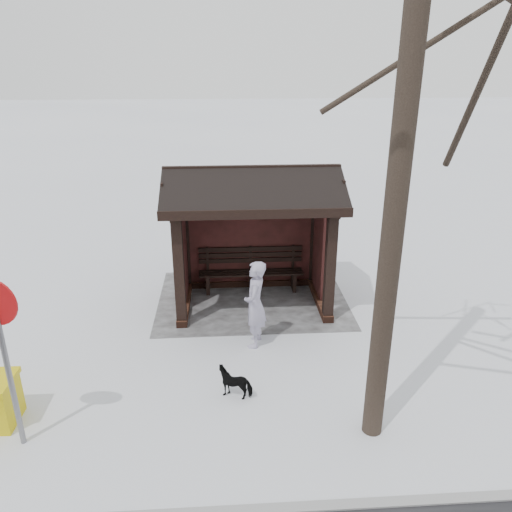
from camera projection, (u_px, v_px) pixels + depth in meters
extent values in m
plane|color=silver|center=(253.00, 303.00, 11.14)|extent=(120.00, 120.00, 0.00)
cube|color=gray|center=(280.00, 509.00, 6.04)|extent=(120.00, 0.15, 0.06)
cube|color=gray|center=(252.00, 299.00, 11.32)|extent=(4.20, 3.20, 0.02)
cube|color=#331A12|center=(250.00, 283.00, 11.95)|extent=(3.30, 0.22, 0.16)
cube|color=#331A12|center=(319.00, 298.00, 11.20)|extent=(0.22, 2.10, 0.16)
cube|color=#331A12|center=(185.00, 302.00, 11.02)|extent=(0.22, 2.10, 0.16)
cube|color=black|center=(330.00, 270.00, 9.97)|extent=(0.20, 0.20, 2.30)
cube|color=black|center=(179.00, 274.00, 9.79)|extent=(0.20, 0.20, 2.30)
cube|color=black|center=(314.00, 240.00, 11.64)|extent=(0.20, 0.20, 2.30)
cube|color=black|center=(185.00, 242.00, 11.46)|extent=(0.20, 0.20, 2.30)
cube|color=black|center=(250.00, 238.00, 11.52)|extent=(2.80, 0.08, 2.14)
cube|color=black|center=(319.00, 245.00, 11.07)|extent=(0.08, 1.17, 2.14)
cube|color=black|center=(183.00, 248.00, 10.88)|extent=(0.08, 1.17, 2.14)
cube|color=black|center=(255.00, 213.00, 9.43)|extent=(3.40, 0.20, 0.18)
cube|color=black|center=(250.00, 190.00, 11.10)|extent=(3.40, 0.20, 0.18)
cylinder|color=black|center=(403.00, 134.00, 5.76)|extent=(0.29, 0.29, 8.55)
imported|color=#A49DB8|center=(255.00, 304.00, 9.24)|extent=(0.53, 0.69, 1.70)
imported|color=black|center=(236.00, 381.00, 8.03)|extent=(0.65, 0.43, 0.50)
cylinder|color=slate|center=(8.00, 368.00, 6.65)|extent=(0.08, 0.08, 2.49)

